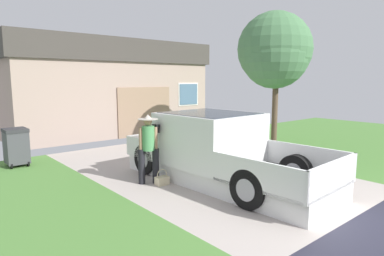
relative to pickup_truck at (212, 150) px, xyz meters
name	(u,v)px	position (x,y,z in m)	size (l,w,h in m)	color
pickup_truck	(212,150)	(0.00, 0.00, 0.00)	(2.39, 5.50, 1.68)	white
person_with_hat	(148,146)	(-1.39, 0.75, 0.16)	(0.48, 0.48, 1.68)	black
handbag	(162,180)	(-1.22, 0.45, -0.64)	(0.31, 0.21, 0.39)	beige
house_with_garage	(100,87)	(1.52, 9.55, 1.39)	(9.31, 5.70, 4.25)	tan
front_yard_tree	(274,52)	(4.61, 1.60, 2.72)	(2.68, 2.68, 4.94)	brown
wheeled_trash_bin	(16,146)	(-3.42, 4.63, -0.16)	(0.60, 0.72, 1.10)	#424247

